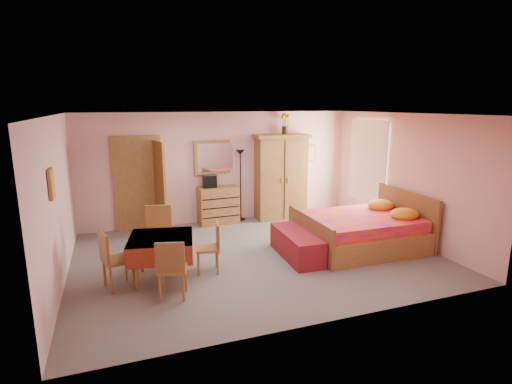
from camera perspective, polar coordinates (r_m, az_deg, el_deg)
name	(u,v)px	position (r m, az deg, el deg)	size (l,w,h in m)	color
floor	(256,256)	(7.55, 0.06, -9.07)	(6.50, 6.50, 0.00)	slate
ceiling	(256,114)	(7.03, 0.07, 11.05)	(6.50, 6.50, 0.00)	brown
wall_back	(221,167)	(9.53, -5.09, 3.51)	(6.50, 0.10, 2.60)	#DC9FA0
wall_front	(326,227)	(4.98, 10.00, -4.92)	(6.50, 0.10, 2.60)	#DC9FA0
wall_left	(57,202)	(6.82, -26.55, -1.34)	(0.10, 5.00, 2.60)	#DC9FA0
wall_right	(404,177)	(8.82, 20.34, 2.06)	(0.10, 5.00, 2.60)	#DC9FA0
doorway	(138,184)	(9.25, -16.45, 1.05)	(1.06, 0.12, 2.15)	#9E6B35
window	(368,162)	(9.70, 15.69, 4.16)	(0.08, 1.40, 1.95)	white
picture_left	(51,184)	(6.15, -27.22, 1.04)	(0.04, 0.32, 0.42)	orange
picture_back	(310,153)	(10.32, 7.70, 5.53)	(0.30, 0.04, 0.40)	#D8BF59
chest_of_drawers	(218,205)	(9.46, -5.41, -1.88)	(0.93, 0.46, 0.88)	#986033
wall_mirror	(215,157)	(9.45, -5.87, 4.96)	(1.01, 0.05, 0.80)	silver
stereo	(210,181)	(9.31, -6.64, 1.53)	(0.31, 0.23, 0.29)	black
floor_lamp	(241,185)	(9.61, -2.22, 0.94)	(0.22, 0.22, 1.71)	black
wardrobe	(280,177)	(9.77, 3.51, 2.18)	(1.32, 0.68, 2.07)	olive
sunflower_vase	(285,123)	(9.79, 4.16, 9.75)	(0.20, 0.20, 0.50)	yellow
bed	(360,222)	(8.07, 14.61, -4.11)	(2.28, 1.79, 1.06)	#BF1267
bench	(297,245)	(7.45, 5.82, -7.48)	(0.53, 1.43, 0.48)	maroon
dining_table	(162,258)	(6.64, -13.28, -9.18)	(0.98, 0.98, 0.72)	maroon
chair_south	(172,268)	(6.00, -11.85, -10.55)	(0.41, 0.41, 0.90)	olive
chair_north	(158,236)	(7.24, -13.87, -6.14)	(0.46, 0.46, 1.01)	#AE7C3A
chair_west	(118,259)	(6.51, -19.15, -9.04)	(0.42, 0.42, 0.92)	olive
chair_east	(207,248)	(6.78, -6.95, -7.89)	(0.38, 0.38, 0.85)	#B06E3B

